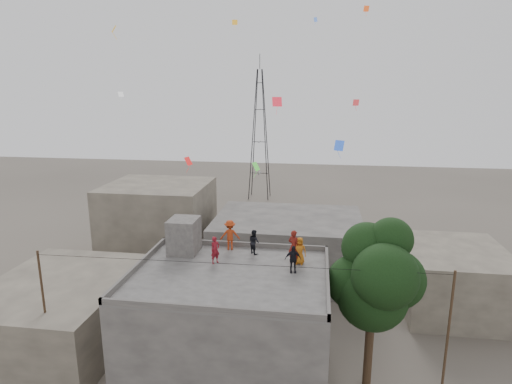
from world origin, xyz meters
The scene contains 18 objects.
ground centered at (0.00, 0.00, 0.00)m, with size 140.00×140.00×0.00m, color #4B453E.
main_building centered at (0.00, 0.00, 3.05)m, with size 10.00×8.00×6.10m.
parapet centered at (0.00, 0.00, 6.25)m, with size 10.00×8.00×0.30m.
stair_head_box centered at (-3.20, 2.60, 7.10)m, with size 1.60×1.80×2.00m, color #464441.
neighbor_west centered at (-11.00, 2.00, 2.00)m, with size 8.00×10.00×4.00m, color #564D43.
neighbor_north centered at (2.00, 14.00, 2.50)m, with size 12.00×9.00×5.00m, color #464441.
neighbor_northwest centered at (-10.00, 16.00, 3.50)m, with size 9.00×8.00×7.00m, color #564D43.
neighbor_east centered at (14.00, 10.00, 2.20)m, with size 7.00×8.00×4.40m, color #564D43.
tree centered at (7.37, 0.60, 6.10)m, with size 4.90×4.60×9.10m.
utility_line centered at (0.50, -1.25, 3.83)m, with size 20.12×0.62×7.40m.
transmission_tower centered at (-4.00, 40.00, 9.07)m, with size 2.97×2.97×20.01m.
person_red_adult centered at (3.14, 1.88, 7.04)m, with size 0.68×0.45×1.87m, color maroon.
person_orange_child centered at (3.45, 1.85, 6.84)m, with size 0.73×0.47×1.49m, color #BB6415.
person_dark_child centered at (0.81, 2.99, 6.80)m, with size 0.68×0.53×1.41m, color black.
person_dark_adult centered at (3.17, 0.69, 6.82)m, with size 0.84×0.35×1.44m, color black.
person_orange_adult centered at (-0.68, 3.40, 6.99)m, with size 1.15×0.66×1.78m, color #AD3513.
person_red_child centered at (-1.05, 1.30, 6.84)m, with size 0.54×0.36×1.49m, color maroon.
kites centered at (0.72, 7.31, 14.78)m, with size 18.77×16.65×10.14m.
Camera 1 is at (4.27, -19.80, 15.24)m, focal length 30.00 mm.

